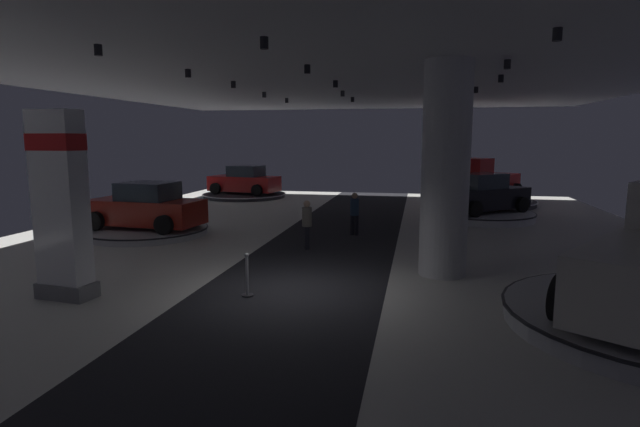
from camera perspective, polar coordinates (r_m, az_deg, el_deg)
name	(u,v)px	position (r m, az deg, el deg)	size (l,w,h in m)	color
ground	(291,292)	(11.91, -3.29, -8.92)	(24.00, 44.00, 0.06)	silver
ceiling_with_spotlights	(289,47)	(11.54, -3.54, 18.52)	(24.00, 44.00, 0.39)	silver
column_right	(446,170)	(13.22, 14.18, 4.82)	(1.22, 1.22, 5.50)	silver
brand_sign_pylon	(61,203)	(12.33, -27.57, 1.08)	(1.33, 0.79, 4.17)	slate
display_platform_mid_left	(147,231)	(19.70, -19.24, -1.88)	(4.50, 4.50, 0.27)	#B7B7BC
display_car_mid_left	(146,207)	(19.55, -19.29, 0.66)	(4.36, 2.54, 1.71)	maroon
display_platform_deep_right	(482,202)	(28.54, 18.05, 1.28)	(5.68, 5.68, 0.27)	#333338
pickup_truck_deep_right	(480,183)	(28.15, 17.88, 3.34)	(4.59, 5.63, 2.30)	red
display_platform_far_right	(481,215)	(23.30, 17.97, -0.17)	(4.60, 4.60, 0.35)	silver
display_car_far_right	(482,195)	(23.16, 18.02, 2.07)	(4.37, 4.08, 1.71)	black
display_platform_deep_left	(244,195)	(30.95, -8.64, 2.10)	(5.06, 5.06, 0.23)	#333338
display_car_deep_left	(245,181)	(30.85, -8.63, 3.70)	(4.46, 2.83, 1.71)	red
visitor_walking_near	(355,211)	(18.43, 3.98, 0.28)	(0.32, 0.32, 1.59)	black
visitor_walking_far	(307,222)	(16.07, -1.51, -0.92)	(0.32, 0.32, 1.59)	black
stanchion_a	(247,280)	(11.50, -8.34, -7.58)	(0.28, 0.28, 1.01)	#333338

